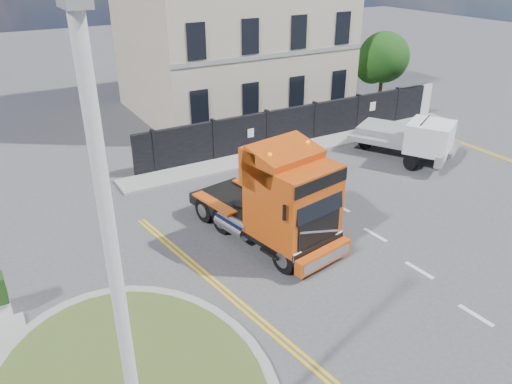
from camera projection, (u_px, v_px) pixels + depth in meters
ground at (302, 252)px, 17.13m from camera, size 120.00×120.00×0.00m
hoarding_fence at (307, 123)px, 26.64m from camera, size 18.80×0.25×2.00m
georgian_building at (231, 15)px, 30.13m from camera, size 12.30×10.30×12.80m
tree at (381, 60)px, 31.68m from camera, size 3.20×3.20×4.80m
pavement_far at (308, 147)px, 26.11m from camera, size 20.00×1.60×0.12m
truck at (280, 202)px, 16.86m from camera, size 3.36×6.47×3.69m
flatbed_pickup at (419, 139)px, 23.96m from camera, size 4.29×5.66×2.13m
lamppost_island at (122, 320)px, 7.04m from camera, size 0.28×0.55×8.95m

